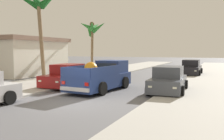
{
  "coord_description": "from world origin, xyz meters",
  "views": [
    {
      "loc": [
        6.24,
        -9.56,
        2.45
      ],
      "look_at": [
        -0.23,
        4.93,
        1.2
      ],
      "focal_mm": 39.54,
      "sensor_mm": 36.0,
      "label": 1
    }
  ],
  "objects_px": {
    "palm_tree_left_fore": "(92,30)",
    "pickup_truck": "(101,77)",
    "car_right_mid": "(110,69)",
    "car_left_near": "(191,68)",
    "palm_tree_right_fore": "(39,7)",
    "car_left_mid": "(67,76)",
    "car_right_near": "(168,80)",
    "roadside_house": "(5,56)"
  },
  "relations": [
    {
      "from": "palm_tree_left_fore",
      "to": "pickup_truck",
      "type": "bearing_deg",
      "value": -59.17
    },
    {
      "from": "car_right_mid",
      "to": "palm_tree_left_fore",
      "type": "height_order",
      "value": "palm_tree_left_fore"
    },
    {
      "from": "car_left_near",
      "to": "car_right_mid",
      "type": "bearing_deg",
      "value": -145.63
    },
    {
      "from": "palm_tree_right_fore",
      "to": "car_left_mid",
      "type": "bearing_deg",
      "value": -28.48
    },
    {
      "from": "palm_tree_left_fore",
      "to": "car_right_mid",
      "type": "bearing_deg",
      "value": -46.59
    },
    {
      "from": "car_right_near",
      "to": "roadside_house",
      "type": "bearing_deg",
      "value": 164.4
    },
    {
      "from": "roadside_house",
      "to": "palm_tree_left_fore",
      "type": "bearing_deg",
      "value": 41.31
    },
    {
      "from": "car_right_near",
      "to": "car_right_mid",
      "type": "xyz_separation_m",
      "value": [
        -6.73,
        6.68,
        0.0
      ]
    },
    {
      "from": "palm_tree_left_fore",
      "to": "roadside_house",
      "type": "relative_size",
      "value": 0.53
    },
    {
      "from": "pickup_truck",
      "to": "palm_tree_right_fore",
      "type": "xyz_separation_m",
      "value": [
        -7.07,
        2.68,
        5.21
      ]
    },
    {
      "from": "car_right_near",
      "to": "car_left_near",
      "type": "bearing_deg",
      "value": 89.9
    },
    {
      "from": "palm_tree_right_fore",
      "to": "car_right_near",
      "type": "bearing_deg",
      "value": -9.86
    },
    {
      "from": "car_right_mid",
      "to": "roadside_house",
      "type": "xyz_separation_m",
      "value": [
        -11.75,
        -1.52,
        1.2
      ]
    },
    {
      "from": "car_left_near",
      "to": "car_right_near",
      "type": "distance_m",
      "value": 11.3
    },
    {
      "from": "palm_tree_right_fore",
      "to": "palm_tree_left_fore",
      "type": "bearing_deg",
      "value": 91.4
    },
    {
      "from": "car_right_near",
      "to": "roadside_house",
      "type": "distance_m",
      "value": 19.23
    },
    {
      "from": "pickup_truck",
      "to": "car_right_near",
      "type": "xyz_separation_m",
      "value": [
        3.98,
        0.75,
        -0.09
      ]
    },
    {
      "from": "pickup_truck",
      "to": "roadside_house",
      "type": "relative_size",
      "value": 0.48
    },
    {
      "from": "car_left_near",
      "to": "car_left_mid",
      "type": "distance_m",
      "value": 13.53
    },
    {
      "from": "pickup_truck",
      "to": "car_left_near",
      "type": "xyz_separation_m",
      "value": [
        4.0,
        12.05,
        -0.09
      ]
    },
    {
      "from": "car_left_mid",
      "to": "car_right_near",
      "type": "bearing_deg",
      "value": 3.6
    },
    {
      "from": "palm_tree_left_fore",
      "to": "palm_tree_right_fore",
      "type": "bearing_deg",
      "value": -88.6
    },
    {
      "from": "car_left_near",
      "to": "palm_tree_right_fore",
      "type": "height_order",
      "value": "palm_tree_right_fore"
    },
    {
      "from": "car_left_mid",
      "to": "palm_tree_right_fore",
      "type": "xyz_separation_m",
      "value": [
        -4.32,
        2.34,
        5.29
      ]
    },
    {
      "from": "car_left_mid",
      "to": "roadside_house",
      "type": "height_order",
      "value": "roadside_house"
    },
    {
      "from": "pickup_truck",
      "to": "palm_tree_left_fore",
      "type": "height_order",
      "value": "palm_tree_left_fore"
    },
    {
      "from": "roadside_house",
      "to": "car_right_near",
      "type": "bearing_deg",
      "value": -15.6
    },
    {
      "from": "car_left_near",
      "to": "car_right_mid",
      "type": "xyz_separation_m",
      "value": [
        -6.75,
        -4.62,
        0.0
      ]
    },
    {
      "from": "palm_tree_left_fore",
      "to": "roadside_house",
      "type": "height_order",
      "value": "palm_tree_left_fore"
    },
    {
      "from": "car_left_near",
      "to": "roadside_house",
      "type": "xyz_separation_m",
      "value": [
        -18.51,
        -6.14,
        1.2
      ]
    },
    {
      "from": "car_left_near",
      "to": "car_right_near",
      "type": "relative_size",
      "value": 0.98
    },
    {
      "from": "car_right_mid",
      "to": "palm_tree_left_fore",
      "type": "relative_size",
      "value": 0.73
    },
    {
      "from": "palm_tree_left_fore",
      "to": "palm_tree_right_fore",
      "type": "height_order",
      "value": "palm_tree_right_fore"
    },
    {
      "from": "palm_tree_left_fore",
      "to": "car_right_near",
      "type": "bearing_deg",
      "value": -45.51
    },
    {
      "from": "car_right_near",
      "to": "car_right_mid",
      "type": "relative_size",
      "value": 1.01
    },
    {
      "from": "car_left_near",
      "to": "palm_tree_left_fore",
      "type": "height_order",
      "value": "palm_tree_left_fore"
    },
    {
      "from": "car_left_mid",
      "to": "palm_tree_left_fore",
      "type": "height_order",
      "value": "palm_tree_left_fore"
    },
    {
      "from": "pickup_truck",
      "to": "palm_tree_right_fore",
      "type": "relative_size",
      "value": 0.74
    },
    {
      "from": "car_left_mid",
      "to": "palm_tree_right_fore",
      "type": "distance_m",
      "value": 7.22
    },
    {
      "from": "car_right_mid",
      "to": "palm_tree_right_fore",
      "type": "relative_size",
      "value": 0.6
    },
    {
      "from": "roadside_house",
      "to": "palm_tree_right_fore",
      "type": "bearing_deg",
      "value": -23.55
    },
    {
      "from": "palm_tree_left_fore",
      "to": "roadside_house",
      "type": "xyz_separation_m",
      "value": [
        -7.2,
        -6.33,
        -2.95
      ]
    }
  ]
}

